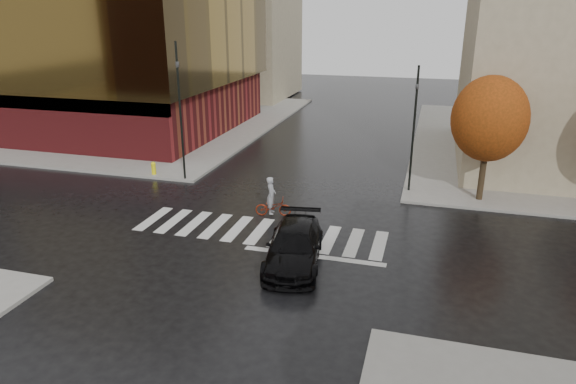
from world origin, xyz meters
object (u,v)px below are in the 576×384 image
(sedan, at_px, (294,246))
(traffic_light_ne, at_px, (414,122))
(fire_hydrant, at_px, (154,167))
(traffic_light_nw, at_px, (180,102))
(cyclist, at_px, (273,203))

(sedan, xyz_separation_m, traffic_light_ne, (3.92, 9.97, 3.23))
(fire_hydrant, bearing_deg, traffic_light_nw, -5.22)
(fire_hydrant, bearing_deg, cyclist, -24.23)
(sedan, bearing_deg, traffic_light_nw, 128.43)
(traffic_light_ne, xyz_separation_m, fire_hydrant, (-15.18, -1.35, -3.39))
(sedan, relative_size, traffic_light_nw, 0.66)
(sedan, bearing_deg, fire_hydrant, 133.86)
(traffic_light_nw, bearing_deg, cyclist, 55.35)
(traffic_light_ne, height_order, fire_hydrant, traffic_light_ne)
(cyclist, bearing_deg, traffic_light_ne, -62.79)
(fire_hydrant, bearing_deg, traffic_light_ne, 5.07)
(traffic_light_nw, distance_m, fire_hydrant, 4.69)
(cyclist, relative_size, traffic_light_ne, 0.29)
(traffic_light_nw, relative_size, traffic_light_ne, 1.16)
(traffic_light_nw, height_order, fire_hydrant, traffic_light_nw)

